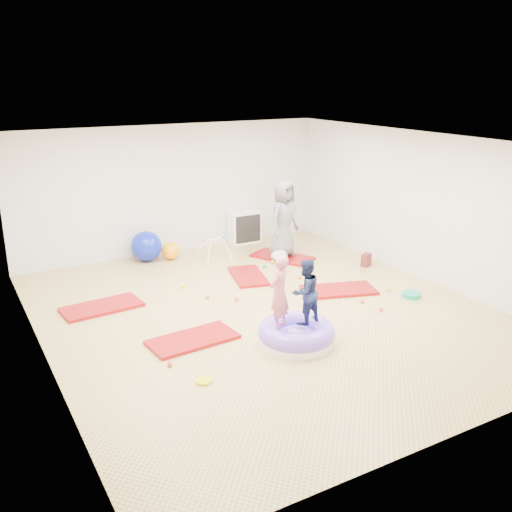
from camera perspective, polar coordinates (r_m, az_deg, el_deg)
room at (r=9.15m, az=0.92°, el=2.49°), size 7.01×8.01×2.81m
gym_mat_front_left at (r=8.65m, az=-6.34°, el=-8.29°), size 1.36×0.76×0.05m
gym_mat_mid_left at (r=10.07m, az=-15.16°, el=-4.95°), size 1.37×0.77×0.05m
gym_mat_center_back at (r=11.19m, az=-0.77°, el=-2.01°), size 0.89×1.30×0.05m
gym_mat_right at (r=10.58m, az=8.28°, el=-3.39°), size 1.46×1.04×0.06m
gym_mat_rear_right at (r=12.35m, az=2.64°, el=-0.09°), size 1.17×1.47×0.05m
inflatable_cushion at (r=8.51m, az=4.06°, el=-7.84°), size 1.14×1.14×0.36m
child_pink at (r=8.14m, az=2.33°, el=-3.33°), size 0.48×0.43×1.11m
child_navy at (r=8.34m, az=4.96°, el=-3.27°), size 0.54×0.45×0.99m
adult_caregiver at (r=12.12m, az=2.77°, el=3.73°), size 0.95×0.80×1.64m
infant at (r=12.00m, az=2.41°, el=0.05°), size 0.37×0.37×0.22m
ball_pit_balls at (r=10.35m, az=2.24°, el=-3.62°), size 4.62×3.19×0.08m
exercise_ball_blue at (r=12.29m, az=-10.91°, el=0.97°), size 0.65×0.65×0.65m
exercise_ball_orange at (r=12.35m, az=-8.54°, el=0.52°), size 0.39×0.39×0.39m
infant_play_gym at (r=12.20m, az=-4.20°, el=1.05°), size 0.61×0.58×0.47m
cube_shelf at (r=13.39m, az=-1.14°, el=2.89°), size 0.75×0.37×0.75m
balance_disc at (r=10.59m, az=15.27°, el=-3.76°), size 0.34×0.34×0.08m
backpack at (r=12.03m, az=10.96°, el=-0.38°), size 0.27×0.23×0.27m
yellow_toy at (r=7.58m, az=-5.23°, el=-12.33°), size 0.22×0.22×0.03m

